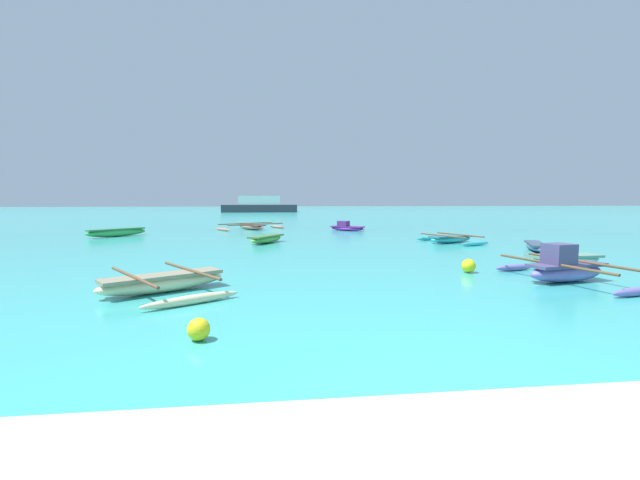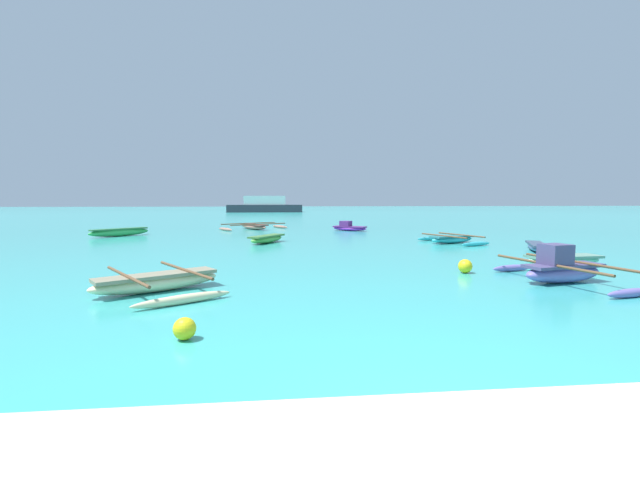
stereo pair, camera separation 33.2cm
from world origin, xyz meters
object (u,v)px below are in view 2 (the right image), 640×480
(moored_boat_6, at_px, (452,239))
(mooring_buoy_1, at_px, (465,266))
(moored_boat_8, at_px, (157,282))
(moored_boat_3, at_px, (120,232))
(distant_ferry, at_px, (265,206))
(moored_boat_1, at_px, (563,260))
(moored_boat_2, at_px, (349,227))
(moored_boat_0, at_px, (562,270))
(mooring_buoy_0, at_px, (185,329))
(moored_boat_4, at_px, (254,226))
(moored_boat_7, at_px, (267,239))
(moored_boat_5, at_px, (537,246))

(moored_boat_6, distance_m, mooring_buoy_1, 8.84)
(moored_boat_8, distance_m, mooring_buoy_1, 8.43)
(moored_boat_3, xyz_separation_m, distant_ferry, (7.28, 44.32, 0.82))
(moored_boat_6, bearing_deg, moored_boat_1, -105.91)
(mooring_buoy_1, bearing_deg, moored_boat_2, 91.81)
(mooring_buoy_1, bearing_deg, moored_boat_8, -169.00)
(moored_boat_0, relative_size, moored_boat_6, 1.09)
(moored_boat_2, height_order, moored_boat_6, moored_boat_2)
(mooring_buoy_0, distance_m, distant_ferry, 63.47)
(moored_boat_2, bearing_deg, moored_boat_0, -47.77)
(mooring_buoy_0, bearing_deg, moored_boat_1, 30.39)
(moored_boat_1, relative_size, moored_boat_6, 0.72)
(moored_boat_6, distance_m, moored_boat_8, 15.08)
(moored_boat_4, xyz_separation_m, moored_boat_6, (10.16, -10.56, -0.01))
(moored_boat_7, bearing_deg, moored_boat_0, -112.60)
(moored_boat_3, height_order, distant_ferry, distant_ferry)
(moored_boat_2, xyz_separation_m, mooring_buoy_1, (0.53, -16.77, -0.03))
(moored_boat_5, bearing_deg, moored_boat_2, 50.71)
(moored_boat_0, relative_size, mooring_buoy_0, 11.34)
(moored_boat_2, bearing_deg, moored_boat_8, -78.06)
(moored_boat_4, bearing_deg, distant_ferry, 148.77)
(moored_boat_4, height_order, moored_boat_7, moored_boat_4)
(moored_boat_5, height_order, moored_boat_8, moored_boat_8)
(moored_boat_5, relative_size, moored_boat_6, 0.74)
(moored_boat_0, distance_m, moored_boat_8, 10.14)
(moored_boat_1, xyz_separation_m, moored_boat_8, (-12.08, -2.64, 0.03))
(moored_boat_2, distance_m, moored_boat_4, 6.83)
(moored_boat_6, bearing_deg, moored_boat_8, -160.36)
(moored_boat_3, relative_size, moored_boat_6, 0.78)
(moored_boat_1, relative_size, moored_boat_5, 0.97)
(moored_boat_5, xyz_separation_m, mooring_buoy_0, (-12.25, -10.09, -0.01))
(moored_boat_3, relative_size, moored_boat_4, 0.58)
(moored_boat_1, distance_m, moored_boat_4, 20.84)
(moored_boat_5, height_order, moored_boat_7, moored_boat_7)
(moored_boat_1, height_order, moored_boat_8, moored_boat_8)
(moored_boat_4, relative_size, moored_boat_5, 1.84)
(moored_boat_1, xyz_separation_m, moored_boat_7, (-9.74, 8.22, 0.02))
(moored_boat_5, height_order, mooring_buoy_1, mooring_buoy_1)
(moored_boat_4, bearing_deg, mooring_buoy_1, -10.97)
(mooring_buoy_1, bearing_deg, mooring_buoy_0, -142.76)
(moored_boat_7, distance_m, mooring_buoy_1, 10.99)
(moored_boat_3, relative_size, mooring_buoy_0, 8.11)
(moored_boat_3, xyz_separation_m, moored_boat_5, (19.83, -9.05, -0.07))
(moored_boat_7, relative_size, distant_ferry, 0.21)
(moored_boat_6, height_order, mooring_buoy_1, moored_boat_6)
(moored_boat_0, distance_m, moored_boat_6, 9.96)
(moored_boat_3, height_order, moored_boat_8, moored_boat_8)
(moored_boat_2, relative_size, moored_boat_3, 0.86)
(moored_boat_0, bearing_deg, mooring_buoy_1, 127.30)
(moored_boat_3, distance_m, moored_boat_6, 18.49)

